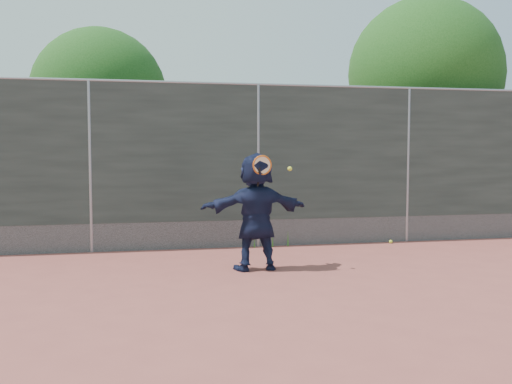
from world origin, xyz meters
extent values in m
plane|color=#9E4C42|center=(0.00, 0.00, 0.00)|extent=(80.00, 80.00, 0.00)
imported|color=#141B39|center=(-0.47, 1.44, 0.88)|extent=(1.65, 0.60, 1.75)
sphere|color=#CDDA30|center=(2.58, 3.30, 0.03)|extent=(0.07, 0.07, 0.07)
cube|color=#38423D|center=(0.00, 3.50, 1.75)|extent=(20.00, 0.04, 2.50)
cube|color=slate|center=(0.00, 3.50, 0.25)|extent=(20.00, 0.03, 0.50)
cylinder|color=gray|center=(0.00, 3.50, 3.00)|extent=(20.00, 0.05, 0.05)
cylinder|color=gray|center=(-3.00, 3.50, 1.50)|extent=(0.06, 0.06, 3.00)
cylinder|color=gray|center=(0.00, 3.50, 1.50)|extent=(0.06, 0.06, 3.00)
cylinder|color=gray|center=(3.00, 3.50, 1.50)|extent=(0.06, 0.06, 3.00)
torus|color=#C35512|center=(-0.42, 1.24, 1.57)|extent=(0.29, 0.06, 0.29)
cylinder|color=beige|center=(-0.42, 1.24, 1.57)|extent=(0.25, 0.04, 0.25)
cylinder|color=black|center=(-0.47, 1.26, 1.37)|extent=(0.04, 0.13, 0.33)
sphere|color=#CDDA30|center=(0.01, 1.29, 1.51)|extent=(0.07, 0.07, 0.07)
cylinder|color=#382314|center=(4.50, 5.70, 1.30)|extent=(0.28, 0.28, 2.60)
sphere|color=#23561C|center=(4.50, 5.70, 3.59)|extent=(3.60, 3.60, 3.60)
sphere|color=#23561C|center=(5.22, 5.90, 3.23)|extent=(2.52, 2.52, 2.52)
cylinder|color=#382314|center=(-3.00, 6.50, 1.10)|extent=(0.28, 0.28, 2.20)
sphere|color=#23561C|center=(-3.00, 6.50, 3.03)|extent=(3.00, 3.00, 3.00)
sphere|color=#23561C|center=(-2.40, 6.70, 2.73)|extent=(2.10, 2.10, 2.10)
cone|color=#387226|center=(0.25, 3.38, 0.13)|extent=(0.03, 0.03, 0.26)
cone|color=#387226|center=(0.55, 3.40, 0.15)|extent=(0.03, 0.03, 0.30)
cone|color=#387226|center=(-0.10, 3.36, 0.11)|extent=(0.03, 0.03, 0.22)
camera|label=1|loc=(-2.20, -6.82, 1.76)|focal=40.00mm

